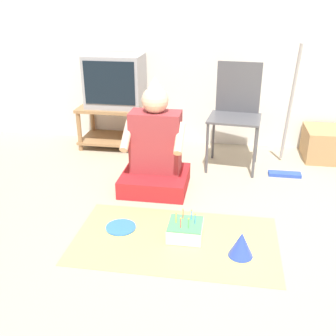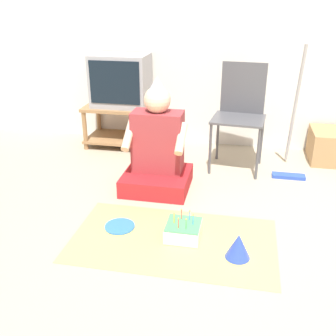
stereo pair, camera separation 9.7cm
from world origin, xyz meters
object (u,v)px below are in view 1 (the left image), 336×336
object	(u,v)px
folding_chair	(236,108)
birthday_cake	(185,230)
person_seated	(155,153)
party_hat_blue	(241,244)
paper_plate	(121,227)
tv	(115,81)
dust_mop	(288,138)
cardboard_box_stack	(335,144)

from	to	relation	value
folding_chair	birthday_cake	bearing A→B (deg)	-102.70
person_seated	party_hat_blue	xyz separation A→B (m)	(0.69, -0.85, -0.22)
person_seated	paper_plate	distance (m)	0.74
tv	folding_chair	bearing A→B (deg)	-14.70
dust_mop	party_hat_blue	xyz separation A→B (m)	(-0.39, -1.35, -0.24)
tv	birthday_cake	distance (m)	1.96
person_seated	paper_plate	world-z (taller)	person_seated
folding_chair	party_hat_blue	distance (m)	1.52
paper_plate	tv	bearing A→B (deg)	106.29
dust_mop	paper_plate	bearing A→B (deg)	-135.90
cardboard_box_stack	dust_mop	world-z (taller)	dust_mop
party_hat_blue	folding_chair	bearing A→B (deg)	92.58
dust_mop	tv	bearing A→B (deg)	165.88
cardboard_box_stack	dust_mop	distance (m)	0.66
cardboard_box_stack	birthday_cake	bearing A→B (deg)	-128.44
folding_chair	dust_mop	size ratio (longest dim) A/B	0.82
birthday_cake	paper_plate	distance (m)	0.45
party_hat_blue	person_seated	bearing A→B (deg)	128.95
birthday_cake	tv	bearing A→B (deg)	119.38
folding_chair	dust_mop	world-z (taller)	dust_mop
tv	party_hat_blue	xyz separation A→B (m)	(1.27, -1.76, -0.60)
person_seated	paper_plate	xyz separation A→B (m)	(-0.12, -0.67, -0.29)
dust_mop	person_seated	distance (m)	1.19
dust_mop	party_hat_blue	size ratio (longest dim) A/B	7.13
folding_chair	person_seated	bearing A→B (deg)	-136.31
folding_chair	person_seated	xyz separation A→B (m)	(-0.62, -0.60, -0.24)
dust_mop	paper_plate	size ratio (longest dim) A/B	5.52
paper_plate	cardboard_box_stack	bearing A→B (deg)	42.29
cardboard_box_stack	paper_plate	xyz separation A→B (m)	(-1.70, -1.55, -0.14)
birthday_cake	folding_chair	bearing A→B (deg)	77.30
folding_chair	birthday_cake	xyz separation A→B (m)	(-0.29, -1.30, -0.49)
birthday_cake	paper_plate	size ratio (longest dim) A/B	1.09
dust_mop	paper_plate	xyz separation A→B (m)	(-1.20, -1.16, -0.31)
folding_chair	party_hat_blue	world-z (taller)	folding_chair
tv	cardboard_box_stack	world-z (taller)	tv
tv	party_hat_blue	world-z (taller)	tv
folding_chair	party_hat_blue	bearing A→B (deg)	-87.42
tv	dust_mop	distance (m)	1.75
folding_chair	paper_plate	size ratio (longest dim) A/B	4.53
party_hat_blue	paper_plate	world-z (taller)	party_hat_blue
folding_chair	dust_mop	bearing A→B (deg)	-12.62
birthday_cake	dust_mop	bearing A→B (deg)	57.81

